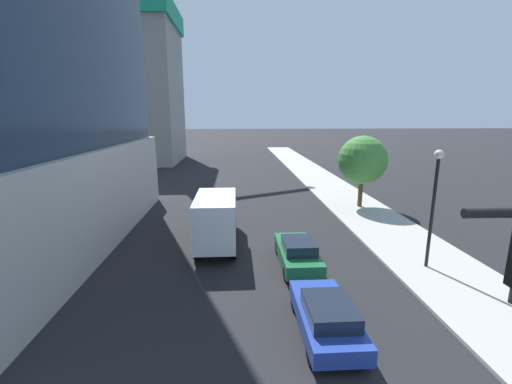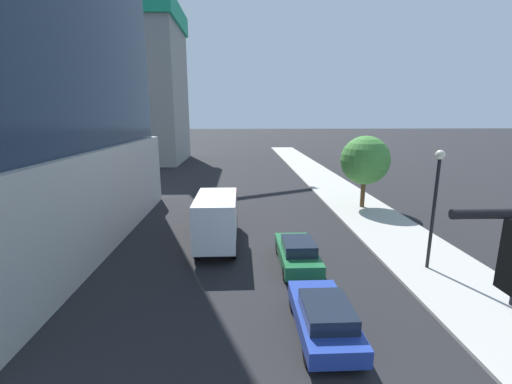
# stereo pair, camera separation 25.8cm
# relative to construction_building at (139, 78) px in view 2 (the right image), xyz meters

# --- Properties ---
(sidewalk) EXTENTS (4.98, 120.00, 0.15)m
(sidewalk) POSITION_rel_construction_building_xyz_m (25.97, -37.26, -13.30)
(sidewalk) COLOR #B2AFA8
(sidewalk) RESTS_ON ground
(construction_building) EXTENTS (22.41, 15.59, 33.56)m
(construction_building) POSITION_rel_construction_building_xyz_m (0.00, 0.00, 0.00)
(construction_building) COLOR gray
(construction_building) RESTS_ON ground
(street_lamp) EXTENTS (0.44, 0.44, 5.83)m
(street_lamp) POSITION_rel_construction_building_xyz_m (25.38, -42.57, -9.42)
(street_lamp) COLOR black
(street_lamp) RESTS_ON sidewalk
(street_tree) EXTENTS (3.91, 3.91, 5.82)m
(street_tree) POSITION_rel_construction_building_xyz_m (26.19, -31.06, -9.38)
(street_tree) COLOR brown
(street_tree) RESTS_ON sidewalk
(car_green) EXTENTS (1.82, 4.63, 1.49)m
(car_green) POSITION_rel_construction_building_xyz_m (19.00, -41.81, -12.65)
(car_green) COLOR #1E6638
(car_green) RESTS_ON ground
(car_blue) EXTENTS (1.88, 4.40, 1.41)m
(car_blue) POSITION_rel_construction_building_xyz_m (19.00, -47.41, -12.66)
(car_blue) COLOR #233D9E
(car_blue) RESTS_ON ground
(box_truck) EXTENTS (2.24, 6.73, 3.16)m
(box_truck) POSITION_rel_construction_building_xyz_m (14.78, -38.67, -11.60)
(box_truck) COLOR #B21E1E
(box_truck) RESTS_ON ground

